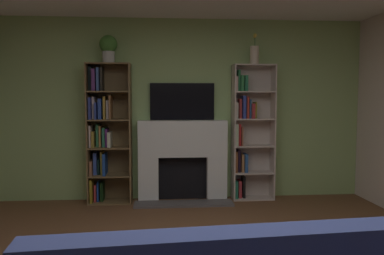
{
  "coord_description": "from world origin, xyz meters",
  "views": [
    {
      "loc": [
        -0.3,
        -2.54,
        1.46
      ],
      "look_at": [
        0.0,
        1.2,
        1.17
      ],
      "focal_mm": 36.04,
      "sensor_mm": 36.0,
      "label": 1
    }
  ],
  "objects_px": {
    "tv": "(182,102)",
    "bookshelf_right": "(248,132)",
    "fireplace": "(183,158)",
    "vase_with_flowers": "(254,54)",
    "bookshelf_left": "(105,132)",
    "potted_plant": "(108,47)"
  },
  "relations": [
    {
      "from": "tv",
      "to": "bookshelf_right",
      "type": "relative_size",
      "value": 0.47
    },
    {
      "from": "fireplace",
      "to": "vase_with_flowers",
      "type": "bearing_deg",
      "value": -1.68
    },
    {
      "from": "bookshelf_left",
      "to": "tv",
      "type": "bearing_deg",
      "value": 5.07
    },
    {
      "from": "tv",
      "to": "vase_with_flowers",
      "type": "height_order",
      "value": "vase_with_flowers"
    },
    {
      "from": "potted_plant",
      "to": "vase_with_flowers",
      "type": "distance_m",
      "value": 2.02
    },
    {
      "from": "fireplace",
      "to": "tv",
      "type": "bearing_deg",
      "value": 90.0
    },
    {
      "from": "bookshelf_right",
      "to": "fireplace",
      "type": "bearing_deg",
      "value": -178.78
    },
    {
      "from": "bookshelf_right",
      "to": "tv",
      "type": "bearing_deg",
      "value": 175.8
    },
    {
      "from": "bookshelf_right",
      "to": "vase_with_flowers",
      "type": "xyz_separation_m",
      "value": [
        0.07,
        -0.05,
        1.1
      ]
    },
    {
      "from": "potted_plant",
      "to": "tv",
      "type": "bearing_deg",
      "value": 6.77
    },
    {
      "from": "fireplace",
      "to": "vase_with_flowers",
      "type": "height_order",
      "value": "vase_with_flowers"
    },
    {
      "from": "tv",
      "to": "bookshelf_left",
      "type": "height_order",
      "value": "bookshelf_left"
    },
    {
      "from": "fireplace",
      "to": "bookshelf_left",
      "type": "xyz_separation_m",
      "value": [
        -1.08,
        -0.01,
        0.37
      ]
    },
    {
      "from": "bookshelf_right",
      "to": "vase_with_flowers",
      "type": "height_order",
      "value": "vase_with_flowers"
    },
    {
      "from": "bookshelf_right",
      "to": "potted_plant",
      "type": "height_order",
      "value": "potted_plant"
    },
    {
      "from": "tv",
      "to": "bookshelf_left",
      "type": "relative_size",
      "value": 0.47
    },
    {
      "from": "bookshelf_left",
      "to": "potted_plant",
      "type": "bearing_deg",
      "value": -18.87
    },
    {
      "from": "tv",
      "to": "potted_plant",
      "type": "bearing_deg",
      "value": -173.23
    },
    {
      "from": "fireplace",
      "to": "vase_with_flowers",
      "type": "xyz_separation_m",
      "value": [
        1.01,
        -0.03,
        1.46
      ]
    },
    {
      "from": "fireplace",
      "to": "tv",
      "type": "height_order",
      "value": "tv"
    },
    {
      "from": "bookshelf_right",
      "to": "potted_plant",
      "type": "bearing_deg",
      "value": -178.52
    },
    {
      "from": "vase_with_flowers",
      "to": "bookshelf_left",
      "type": "bearing_deg",
      "value": 179.36
    }
  ]
}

